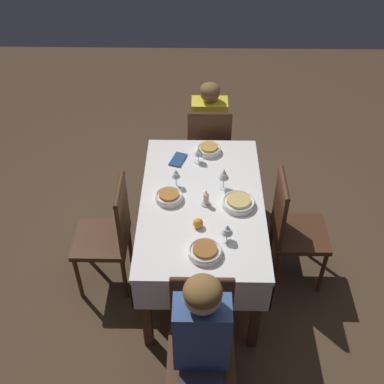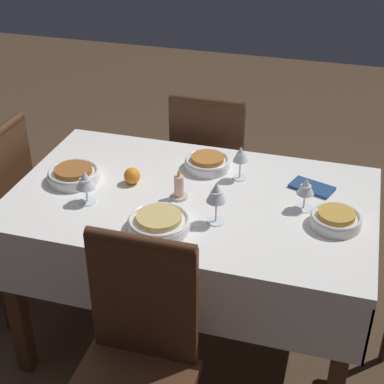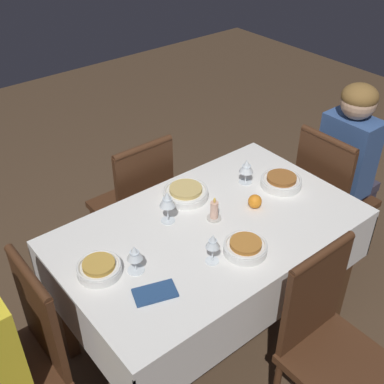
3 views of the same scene
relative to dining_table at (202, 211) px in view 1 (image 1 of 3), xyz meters
The scene contains 19 objects.
ground_plane 0.66m from the dining_table, ahead, with size 8.00×8.00×0.00m, color #4C3826.
dining_table is the anchor object (origin of this frame).
chair_west 0.94m from the dining_table, behind, with size 0.39×0.39×0.94m.
chair_east 0.94m from the dining_table, ahead, with size 0.39×0.39×0.94m.
chair_south 0.66m from the dining_table, 90.59° to the right, with size 0.39×0.39×0.94m.
chair_north 0.67m from the dining_table, 97.68° to the left, with size 0.39×0.39×0.94m.
person_adult_denim 1.08m from the dining_table, behind, with size 0.34×0.30×1.18m.
person_child_yellow 1.09m from the dining_table, ahead, with size 0.33×0.30×1.09m.
bowl_west 0.51m from the dining_table, behind, with size 0.21×0.21×0.06m.
wine_glass_west 0.45m from the dining_table, 157.43° to the right, with size 0.07×0.07×0.13m.
bowl_east 0.56m from the dining_table, ahead, with size 0.18×0.18×0.06m.
wine_glass_east 0.47m from the dining_table, ahead, with size 0.07×0.07×0.13m.
bowl_south 0.28m from the dining_table, 101.77° to the right, with size 0.22×0.22×0.06m.
wine_glass_south 0.30m from the dining_table, 48.64° to the right, with size 0.07×0.07×0.17m.
bowl_north 0.26m from the dining_table, 90.18° to the left, with size 0.19×0.19×0.06m.
wine_glass_north 0.31m from the dining_table, 51.04° to the left, with size 0.06×0.06×0.14m.
candle_centerpiece 0.15m from the dining_table, 148.65° to the right, with size 0.07×0.07×0.12m.
orange_fruit 0.29m from the dining_table, behind, with size 0.07×0.07×0.07m, color orange.
napkin_red_folded 0.49m from the dining_table, 22.41° to the left, with size 0.19×0.14×0.01m.
Camera 1 is at (-2.43, 0.03, 2.99)m, focal length 45.00 mm.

